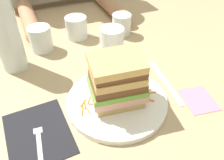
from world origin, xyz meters
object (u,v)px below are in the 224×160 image
object	(u,v)px
juice_glass	(112,43)
water_bottle	(4,28)
main_plate	(117,101)
knife	(166,83)
napkin_dark	(38,133)
fork	(39,140)
napkin_pink	(199,100)
empty_tumbler_2	(76,27)
empty_tumbler_0	(41,39)
empty_tumbler_1	(122,25)
sandwich	(117,81)

from	to	relation	value
juice_glass	water_bottle	size ratio (longest dim) A/B	0.33
main_plate	knife	xyz separation A→B (m)	(0.16, 0.02, -0.01)
napkin_dark	juice_glass	bearing A→B (deg)	39.06
fork	napkin_pink	distance (m)	0.41
water_bottle	empty_tumbler_2	world-z (taller)	water_bottle
napkin_dark	empty_tumbler_0	distance (m)	0.36
napkin_dark	knife	size ratio (longest dim) A/B	0.88
napkin_dark	fork	world-z (taller)	fork
empty_tumbler_1	empty_tumbler_2	distance (m)	0.16
juice_glass	napkin_pink	size ratio (longest dim) A/B	1.02
knife	water_bottle	world-z (taller)	water_bottle
empty_tumbler_1	napkin_dark	bearing A→B (deg)	-137.20
empty_tumbler_2	fork	bearing A→B (deg)	-117.47
empty_tumbler_1	napkin_pink	xyz separation A→B (m)	(0.03, -0.40, -0.04)
napkin_dark	empty_tumbler_1	xyz separation A→B (m)	(0.37, 0.34, 0.04)
napkin_dark	empty_tumbler_2	size ratio (longest dim) A/B	2.29
fork	water_bottle	distance (m)	0.33
napkin_dark	empty_tumbler_2	world-z (taller)	empty_tumbler_2
sandwich	fork	world-z (taller)	sandwich
sandwich	knife	bearing A→B (deg)	5.85
juice_glass	empty_tumbler_0	world-z (taller)	juice_glass
juice_glass	empty_tumbler_2	bearing A→B (deg)	113.76
main_plate	empty_tumbler_0	size ratio (longest dim) A/B	3.11
knife	napkin_pink	world-z (taller)	same
main_plate	napkin_dark	distance (m)	0.20
juice_glass	napkin_dark	bearing A→B (deg)	-140.94
empty_tumbler_0	water_bottle	bearing A→B (deg)	-143.49
water_bottle	napkin_pink	bearing A→B (deg)	-39.04
water_bottle	main_plate	bearing A→B (deg)	-50.64
fork	knife	xyz separation A→B (m)	(0.36, 0.05, -0.00)
water_bottle	empty_tumbler_0	world-z (taller)	water_bottle
main_plate	water_bottle	size ratio (longest dim) A/B	0.87
main_plate	fork	xyz separation A→B (m)	(-0.20, -0.04, -0.00)
empty_tumbler_1	napkin_pink	distance (m)	0.40
napkin_dark	water_bottle	size ratio (longest dim) A/B	0.60
napkin_dark	empty_tumbler_2	distance (m)	0.44
empty_tumbler_0	napkin_pink	world-z (taller)	empty_tumbler_0
empty_tumbler_2	napkin_dark	bearing A→B (deg)	-118.56
juice_glass	napkin_pink	distance (m)	0.31
fork	napkin_pink	xyz separation A→B (m)	(0.40, -0.04, -0.00)
knife	napkin_pink	bearing A→B (deg)	-66.63
main_plate	juice_glass	distance (m)	0.23
knife	water_bottle	bearing A→B (deg)	146.71
empty_tumbler_0	napkin_pink	xyz separation A→B (m)	(0.32, -0.41, -0.04)
sandwich	empty_tumbler_0	size ratio (longest dim) A/B	1.74
napkin_dark	juice_glass	xyz separation A→B (m)	(0.28, 0.23, 0.04)
main_plate	napkin_pink	xyz separation A→B (m)	(0.20, -0.07, -0.01)
napkin_dark	napkin_pink	xyz separation A→B (m)	(0.40, -0.06, -0.00)
sandwich	juice_glass	distance (m)	0.23
fork	empty_tumbler_1	bearing A→B (deg)	44.45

